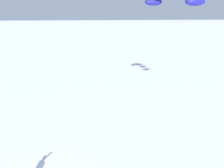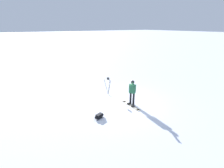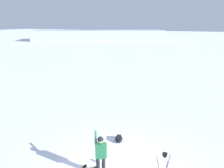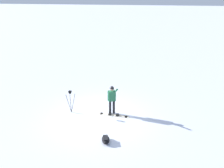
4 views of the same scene
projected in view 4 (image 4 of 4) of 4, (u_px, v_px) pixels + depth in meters
The scene contains 5 objects.
ground_plane at pixel (99, 116), 12.97m from camera, with size 300.00×300.00×0.00m, color white.
snowboarder at pixel (112, 97), 12.93m from camera, with size 0.61×0.66×1.72m.
snowboard at pixel (114, 115), 13.08m from camera, with size 0.30×1.83×0.10m.
gear_bag_large at pixel (106, 139), 10.68m from camera, with size 0.76×0.57×0.26m.
camera_tripod at pixel (70, 97), 13.10m from camera, with size 0.52×0.47×1.36m.
Camera 4 is at (10.94, 3.35, 6.42)m, focal length 36.82 mm.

